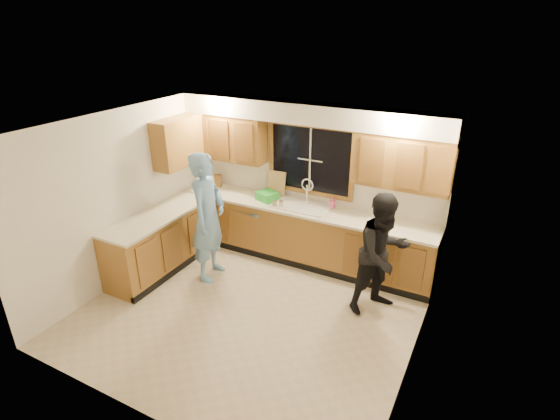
% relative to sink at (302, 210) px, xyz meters
% --- Properties ---
extents(floor, '(4.20, 4.20, 0.00)m').
position_rel_sink_xyz_m(floor, '(0.00, -1.60, -0.86)').
color(floor, beige).
rests_on(floor, ground).
extents(ceiling, '(4.20, 4.20, 0.00)m').
position_rel_sink_xyz_m(ceiling, '(0.00, -1.60, 1.64)').
color(ceiling, silver).
extents(wall_back, '(4.20, 0.00, 4.20)m').
position_rel_sink_xyz_m(wall_back, '(0.00, 0.30, 0.39)').
color(wall_back, white).
rests_on(wall_back, ground).
extents(wall_left, '(0.00, 3.80, 3.80)m').
position_rel_sink_xyz_m(wall_left, '(-2.10, -1.60, 0.39)').
color(wall_left, white).
rests_on(wall_left, ground).
extents(wall_right, '(0.00, 3.80, 3.80)m').
position_rel_sink_xyz_m(wall_right, '(2.10, -1.60, 0.39)').
color(wall_right, white).
rests_on(wall_right, ground).
extents(base_cabinets_back, '(4.20, 0.60, 0.88)m').
position_rel_sink_xyz_m(base_cabinets_back, '(0.00, -0.00, -0.42)').
color(base_cabinets_back, '#9F6C2E').
rests_on(base_cabinets_back, ground).
extents(base_cabinets_left, '(0.60, 1.90, 0.88)m').
position_rel_sink_xyz_m(base_cabinets_left, '(-1.80, -1.25, -0.42)').
color(base_cabinets_left, '#9F6C2E').
rests_on(base_cabinets_left, ground).
extents(countertop_back, '(4.20, 0.63, 0.04)m').
position_rel_sink_xyz_m(countertop_back, '(0.00, -0.02, 0.04)').
color(countertop_back, '#F5EACE').
rests_on(countertop_back, base_cabinets_back).
extents(countertop_left, '(0.63, 1.90, 0.04)m').
position_rel_sink_xyz_m(countertop_left, '(-1.79, -1.25, 0.04)').
color(countertop_left, '#F5EACE').
rests_on(countertop_left, base_cabinets_left).
extents(upper_cabinets_left, '(1.35, 0.33, 0.75)m').
position_rel_sink_xyz_m(upper_cabinets_left, '(-1.43, 0.13, 0.96)').
color(upper_cabinets_left, '#9F6C2E').
rests_on(upper_cabinets_left, wall_back).
extents(upper_cabinets_right, '(1.35, 0.33, 0.75)m').
position_rel_sink_xyz_m(upper_cabinets_right, '(1.43, 0.13, 0.96)').
color(upper_cabinets_right, '#9F6C2E').
rests_on(upper_cabinets_right, wall_back).
extents(upper_cabinets_return, '(0.33, 0.90, 0.75)m').
position_rel_sink_xyz_m(upper_cabinets_return, '(-1.94, -0.48, 0.96)').
color(upper_cabinets_return, '#9F6C2E').
rests_on(upper_cabinets_return, wall_left).
extents(soffit, '(4.20, 0.35, 0.30)m').
position_rel_sink_xyz_m(soffit, '(0.00, 0.12, 1.49)').
color(soffit, silver).
rests_on(soffit, wall_back).
extents(window_frame, '(1.44, 0.03, 1.14)m').
position_rel_sink_xyz_m(window_frame, '(0.00, 0.29, 0.74)').
color(window_frame, black).
rests_on(window_frame, wall_back).
extents(sink, '(0.86, 0.52, 0.57)m').
position_rel_sink_xyz_m(sink, '(0.00, 0.00, 0.00)').
color(sink, white).
rests_on(sink, countertop_back).
extents(dishwasher, '(0.60, 0.56, 0.82)m').
position_rel_sink_xyz_m(dishwasher, '(-0.85, -0.01, -0.45)').
color(dishwasher, white).
rests_on(dishwasher, floor).
extents(stove, '(0.58, 0.75, 0.90)m').
position_rel_sink_xyz_m(stove, '(-1.80, -1.82, -0.41)').
color(stove, white).
rests_on(stove, floor).
extents(man, '(0.58, 0.78, 1.94)m').
position_rel_sink_xyz_m(man, '(-0.99, -1.08, 0.10)').
color(man, '#74A8DB').
rests_on(man, floor).
extents(woman, '(0.98, 1.02, 1.66)m').
position_rel_sink_xyz_m(woman, '(1.48, -0.71, -0.04)').
color(woman, black).
rests_on(woman, floor).
extents(knife_block, '(0.14, 0.13, 0.21)m').
position_rel_sink_xyz_m(knife_block, '(-1.66, 0.13, 0.16)').
color(knife_block, brown).
rests_on(knife_block, countertop_back).
extents(cutting_board, '(0.32, 0.13, 0.41)m').
position_rel_sink_xyz_m(cutting_board, '(-0.56, 0.22, 0.26)').
color(cutting_board, tan).
rests_on(cutting_board, countertop_back).
extents(dish_crate, '(0.37, 0.35, 0.14)m').
position_rel_sink_xyz_m(dish_crate, '(-0.61, -0.00, 0.12)').
color(dish_crate, green).
rests_on(dish_crate, countertop_back).
extents(soap_bottle, '(0.08, 0.08, 0.18)m').
position_rel_sink_xyz_m(soap_bottle, '(0.43, 0.17, 0.14)').
color(soap_bottle, '#EF5B97').
rests_on(soap_bottle, countertop_back).
extents(bowl, '(0.26, 0.26, 0.06)m').
position_rel_sink_xyz_m(bowl, '(1.18, -0.04, 0.08)').
color(bowl, silver).
rests_on(bowl, countertop_back).
extents(can_left, '(0.07, 0.07, 0.12)m').
position_rel_sink_xyz_m(can_left, '(-0.35, -0.23, 0.12)').
color(can_left, '#BDAB91').
rests_on(can_left, countertop_back).
extents(can_right, '(0.07, 0.07, 0.12)m').
position_rel_sink_xyz_m(can_right, '(-0.26, -0.18, 0.11)').
color(can_right, '#BDAB91').
rests_on(can_right, countertop_back).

